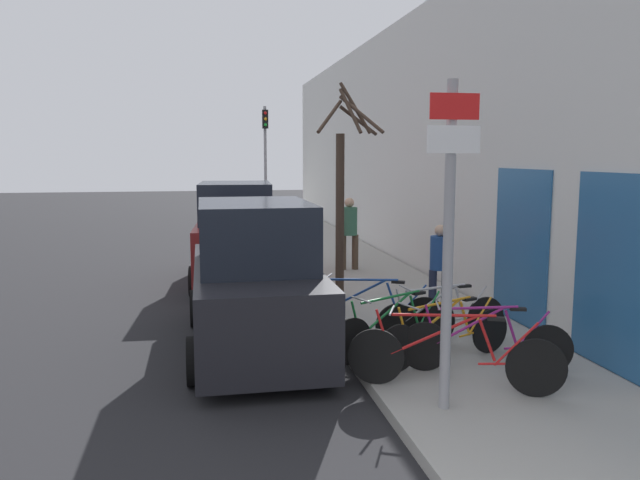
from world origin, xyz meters
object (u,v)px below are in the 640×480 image
(bicycle_4, at_px, (442,317))
(parked_car_0, at_px, (255,284))
(bicycle_3, at_px, (397,329))
(pedestrian_near, at_px, (440,261))
(bicycle_1, at_px, (486,344))
(parked_car_1, at_px, (236,238))
(street_tree, at_px, (342,195))
(bicycle_5, at_px, (370,311))
(pedestrian_far, at_px, (349,228))
(traffic_light, at_px, (265,153))
(bicycle_0, at_px, (454,357))
(bicycle_2, at_px, (446,335))
(signpost, at_px, (449,235))

(bicycle_4, relative_size, parked_car_0, 0.46)
(bicycle_3, relative_size, pedestrian_near, 1.32)
(bicycle_1, distance_m, pedestrian_near, 3.28)
(bicycle_4, bearing_deg, parked_car_0, 71.00)
(parked_car_1, bearing_deg, bicycle_1, -64.86)
(parked_car_0, bearing_deg, street_tree, 53.08)
(bicycle_5, bearing_deg, pedestrian_far, 16.77)
(bicycle_1, distance_m, street_tree, 4.97)
(pedestrian_near, distance_m, pedestrian_far, 4.40)
(bicycle_4, distance_m, traffic_light, 13.65)
(bicycle_0, height_order, traffic_light, traffic_light)
(bicycle_3, xyz_separation_m, traffic_light, (-0.40, 13.84, 2.50))
(bicycle_3, bearing_deg, bicycle_2, -147.97)
(pedestrian_far, bearing_deg, bicycle_2, -88.90)
(signpost, bearing_deg, bicycle_4, 69.00)
(bicycle_1, bearing_deg, bicycle_0, 143.90)
(parked_car_0, bearing_deg, traffic_light, 83.36)
(bicycle_0, xyz_separation_m, street_tree, (-0.21, 5.11, 1.62))
(pedestrian_far, xyz_separation_m, street_tree, (-0.85, -2.92, 1.00))
(signpost, distance_m, parked_car_1, 8.36)
(bicycle_0, distance_m, pedestrian_near, 3.93)
(bicycle_3, distance_m, pedestrian_near, 2.78)
(bicycle_5, bearing_deg, bicycle_4, -88.59)
(parked_car_0, distance_m, pedestrian_far, 6.18)
(street_tree, bearing_deg, parked_car_0, -126.99)
(bicycle_0, height_order, street_tree, street_tree)
(bicycle_0, relative_size, bicycle_4, 1.11)
(bicycle_0, bearing_deg, street_tree, 26.01)
(parked_car_1, relative_size, pedestrian_far, 2.45)
(bicycle_0, height_order, pedestrian_near, pedestrian_near)
(bicycle_5, xyz_separation_m, traffic_light, (-0.28, 12.89, 2.49))
(signpost, bearing_deg, bicycle_5, 91.43)
(bicycle_1, bearing_deg, pedestrian_near, 5.08)
(street_tree, bearing_deg, bicycle_4, -75.82)
(bicycle_0, relative_size, bicycle_1, 1.11)
(bicycle_0, distance_m, bicycle_3, 1.44)
(bicycle_1, relative_size, parked_car_1, 0.49)
(bicycle_2, distance_m, bicycle_5, 1.54)
(bicycle_0, relative_size, pedestrian_near, 1.50)
(bicycle_3, distance_m, pedestrian_far, 6.71)
(signpost, bearing_deg, bicycle_1, 45.73)
(pedestrian_far, relative_size, street_tree, 0.42)
(bicycle_2, relative_size, bicycle_4, 1.01)
(bicycle_0, bearing_deg, bicycle_5, 32.77)
(bicycle_3, distance_m, bicycle_5, 0.96)
(bicycle_4, height_order, pedestrian_far, pedestrian_far)
(signpost, xyz_separation_m, bicycle_5, (-0.07, 2.85, -1.55))
(bicycle_2, distance_m, pedestrian_far, 7.08)
(bicycle_1, height_order, street_tree, street_tree)
(bicycle_2, height_order, parked_car_1, parked_car_1)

